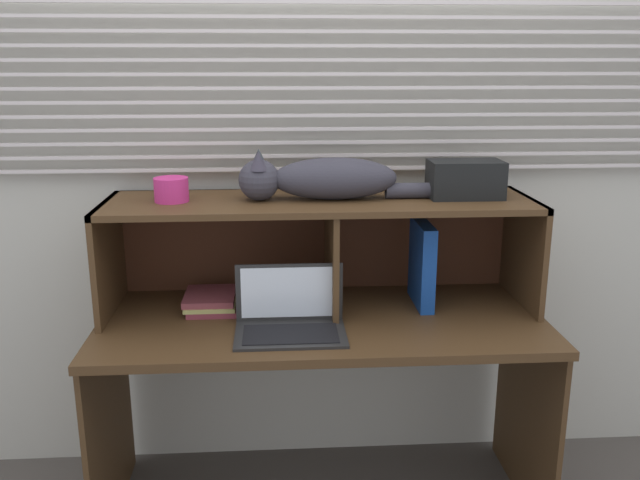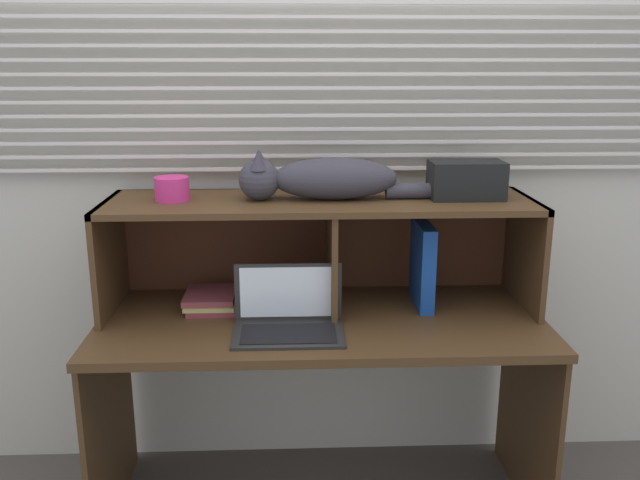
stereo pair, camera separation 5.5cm
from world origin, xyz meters
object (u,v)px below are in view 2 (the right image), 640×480
at_px(cat, 321,179).
at_px(binder_upright, 422,264).
at_px(laptop, 288,319).
at_px(storage_box, 466,180).
at_px(book_stack, 212,300).
at_px(small_basket, 172,189).

height_order(cat, binder_upright, cat).
relative_size(laptop, storage_box, 1.41).
xyz_separation_m(laptop, binder_upright, (0.48, 0.23, 0.11)).
bearing_deg(binder_upright, book_stack, -179.71).
bearing_deg(storage_box, book_stack, -179.75).
bearing_deg(cat, small_basket, 180.00).
xyz_separation_m(cat, binder_upright, (0.36, 0.00, -0.31)).
relative_size(laptop, book_stack, 1.68).
height_order(laptop, binder_upright, binder_upright).
height_order(cat, storage_box, cat).
distance_m(cat, storage_box, 0.50).
height_order(small_basket, storage_box, storage_box).
distance_m(cat, book_stack, 0.59).
bearing_deg(cat, storage_box, 0.00).
bearing_deg(cat, laptop, -117.13).
relative_size(cat, small_basket, 6.50).
bearing_deg(storage_box, cat, 180.00).
bearing_deg(binder_upright, storage_box, 0.00).
distance_m(laptop, small_basket, 0.60).
bearing_deg(laptop, small_basket, 149.90).
xyz_separation_m(binder_upright, storage_box, (0.14, 0.00, 0.31)).
distance_m(book_stack, storage_box, 0.99).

